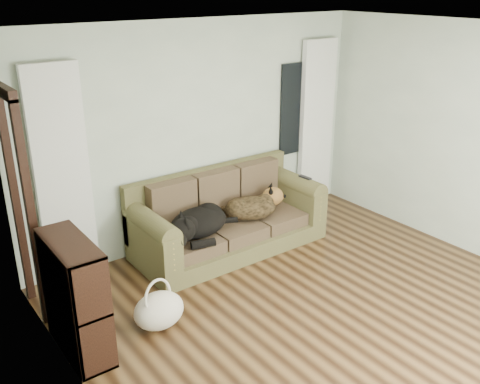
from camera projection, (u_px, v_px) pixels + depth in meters
floor at (352, 329)px, 4.90m from camera, size 5.00×5.00×0.00m
ceiling at (379, 36)px, 3.93m from camera, size 5.00×5.00×0.00m
wall_back at (201, 133)px, 6.28m from camera, size 4.50×0.04×2.60m
wall_left at (108, 284)px, 3.18m from camera, size 0.04×5.00×2.60m
curtain_left at (62, 176)px, 5.34m from camera, size 0.55×0.08×2.25m
curtain_right at (316, 124)px, 7.27m from camera, size 0.55×0.08×2.25m
window_pane at (295, 109)px, 7.02m from camera, size 0.50×0.03×1.20m
door_casing at (23, 209)px, 4.83m from camera, size 0.07×0.60×2.10m
sofa at (229, 213)px, 6.22m from camera, size 2.25×0.97×0.92m
dog_black_lab at (197, 225)px, 5.85m from camera, size 0.79×0.62×0.30m
dog_shepherd at (253, 206)px, 6.32m from camera, size 0.77×0.66×0.28m
tv_remote at (305, 177)px, 6.54m from camera, size 0.06×0.18×0.02m
tote_bag at (159, 312)px, 4.88m from camera, size 0.49×0.38×0.35m
bookshelf at (76, 299)px, 4.46m from camera, size 0.38×0.85×1.04m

